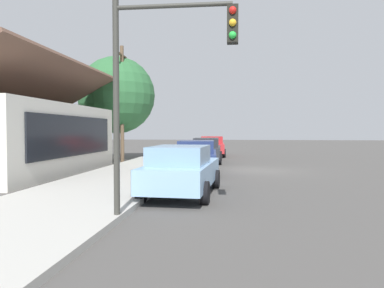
# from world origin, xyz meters

# --- Properties ---
(ground_plane) EXTENTS (120.00, 120.00, 0.00)m
(ground_plane) POSITION_xyz_m (0.00, 0.00, 0.00)
(ground_plane) COLOR #4C4947
(sidewalk_curb) EXTENTS (60.00, 4.20, 0.16)m
(sidewalk_curb) POSITION_xyz_m (0.00, 5.60, 0.08)
(sidewalk_curb) COLOR #B2AFA8
(sidewalk_curb) RESTS_ON ground
(car_skyblue) EXTENTS (4.85, 2.26, 1.59)m
(car_skyblue) POSITION_xyz_m (-7.58, 2.61, 0.82)
(car_skyblue) COLOR #8CB7E0
(car_skyblue) RESTS_ON ground
(car_navy) EXTENTS (4.94, 2.26, 1.59)m
(car_navy) POSITION_xyz_m (-1.64, 2.75, 0.82)
(car_navy) COLOR navy
(car_navy) RESTS_ON ground
(car_charcoal) EXTENTS (4.77, 2.02, 1.59)m
(car_charcoal) POSITION_xyz_m (4.20, 2.72, 0.81)
(car_charcoal) COLOR #2D3035
(car_charcoal) RESTS_ON ground
(car_cherry) EXTENTS (4.98, 2.29, 1.59)m
(car_cherry) POSITION_xyz_m (10.06, 2.75, 0.82)
(car_cherry) COLOR red
(car_cherry) RESTS_ON ground
(storefront_building) EXTENTS (11.05, 7.54, 5.35)m
(storefront_building) POSITION_xyz_m (-2.66, 11.98, 1.80)
(storefront_building) COLOR silver
(storefront_building) RESTS_ON ground
(shade_tree) EXTENTS (5.24, 5.24, 7.09)m
(shade_tree) POSITION_xyz_m (5.37, 9.01, 4.46)
(shade_tree) COLOR brown
(shade_tree) RESTS_ON ground
(traffic_light_main) EXTENTS (0.37, 2.79, 5.20)m
(traffic_light_main) POSITION_xyz_m (-11.10, 2.54, 3.49)
(traffic_light_main) COLOR #383833
(traffic_light_main) RESTS_ON ground
(utility_pole_wooden) EXTENTS (1.80, 0.24, 7.50)m
(utility_pole_wooden) POSITION_xyz_m (4.04, 8.20, 3.93)
(utility_pole_wooden) COLOR brown
(utility_pole_wooden) RESTS_ON ground
(fire_hydrant_red) EXTENTS (0.22, 0.22, 0.71)m
(fire_hydrant_red) POSITION_xyz_m (-3.89, 4.20, 0.50)
(fire_hydrant_red) COLOR red
(fire_hydrant_red) RESTS_ON sidewalk_curb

